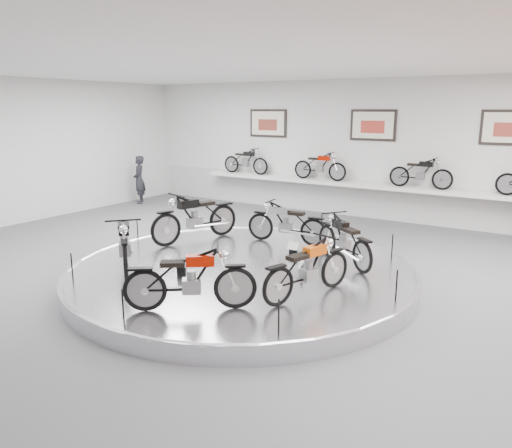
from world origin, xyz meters
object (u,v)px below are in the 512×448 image
Objects in this scene: bike_a at (344,240)px; bike_b at (286,223)px; bike_d at (124,242)px; bike_f at (308,268)px; visitor at (139,180)px; display_platform at (241,274)px; bike_e at (190,278)px; shelf at (367,185)px; bike_c at (195,217)px.

bike_b is (-1.63, 0.69, -0.00)m from bike_a.
bike_d is 3.45m from bike_f.
visitor is at bearing -27.33° from bike_b.
bike_d is 1.12× the size of bike_f.
bike_a is at bearing 79.95° from bike_d.
bike_e is (0.54, -2.09, 0.63)m from display_platform.
bike_a reaches higher than bike_b.
bike_b is 4.03m from bike_e.
visitor reaches higher than bike_b.
shelf is at bearing 56.41° from bike_e.
bike_b reaches higher than shelf.
bike_d is at bearing -102.30° from shelf.
bike_e is at bearing 156.93° from bike_f.
bike_d is (-1.67, -1.28, 0.67)m from display_platform.
bike_b is 2.01m from bike_c.
bike_c is 1.06× the size of bike_d.
shelf is 5.42m from bike_a.
display_platform is at bearing 17.04° from visitor.
bike_a is 0.98× the size of visitor.
bike_e is at bearing 56.04° from bike_c.
bike_c reaches higher than bike_a.
bike_c reaches higher than shelf.
bike_e is 10.44m from visitor.
bike_c is (-3.41, -0.22, 0.08)m from bike_a.
bike_d is (0.22, -2.26, -0.03)m from bike_c.
bike_a is at bearing 150.63° from bike_b.
bike_e is (2.21, -0.81, -0.03)m from bike_d.
display_platform is 2.21m from bike_d.
bike_c is at bearing -109.25° from shelf.
bike_c reaches higher than bike_e.
bike_e is 1.04× the size of bike_f.
visitor is at bearing 175.88° from bike_d.
bike_a is 0.96× the size of bike_e.
bike_c is at bearing 91.21° from bike_e.
bike_f is 10.58m from visitor.
bike_d is at bearing 57.36° from bike_b.
bike_c is at bearing 39.56° from bike_a.
visitor reaches higher than bike_c.
shelf is 7.03× the size of bike_b.
bike_a is 1.77m from bike_b.
display_platform is 2.24m from bike_c.
bike_a reaches higher than bike_f.
bike_f is 0.97× the size of visitor.
bike_e is (0.54, -8.49, -0.22)m from shelf.
bike_c reaches higher than display_platform.
display_platform is 1.95m from bike_f.
bike_d reaches higher than bike_f.
display_platform is 4.06× the size of bike_a.
shelf is 8.51m from bike_e.
bike_e reaches higher than bike_f.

